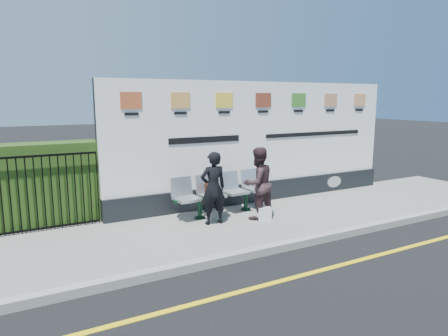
% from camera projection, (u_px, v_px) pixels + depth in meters
% --- Properties ---
extents(ground, '(80.00, 80.00, 0.00)m').
position_uv_depth(ground, '(361.00, 260.00, 6.78)').
color(ground, black).
extents(pavement, '(14.00, 3.00, 0.12)m').
position_uv_depth(pavement, '(275.00, 218.00, 8.93)').
color(pavement, slate).
rests_on(pavement, ground).
extents(kerb, '(14.00, 0.18, 0.14)m').
position_uv_depth(kerb, '(321.00, 238.00, 7.63)').
color(kerb, gray).
rests_on(kerb, ground).
extents(yellow_line, '(14.00, 0.10, 0.01)m').
position_uv_depth(yellow_line, '(361.00, 260.00, 6.77)').
color(yellow_line, yellow).
rests_on(yellow_line, ground).
extents(billboard, '(8.00, 0.30, 3.00)m').
position_uv_depth(billboard, '(261.00, 150.00, 10.10)').
color(billboard, black).
rests_on(billboard, pavement).
extents(hedge, '(2.35, 0.70, 1.70)m').
position_uv_depth(hedge, '(42.00, 184.00, 8.19)').
color(hedge, '#274514').
rests_on(hedge, pavement).
extents(railing, '(2.05, 0.06, 1.54)m').
position_uv_depth(railing, '(44.00, 193.00, 7.81)').
color(railing, black).
rests_on(railing, pavement).
extents(bench, '(2.39, 0.77, 0.50)m').
position_uv_depth(bench, '(224.00, 203.00, 9.02)').
color(bench, '#B4B9BD').
rests_on(bench, pavement).
extents(woman_left, '(0.58, 0.40, 1.53)m').
position_uv_depth(woman_left, '(213.00, 188.00, 8.24)').
color(woman_left, black).
rests_on(woman_left, pavement).
extents(woman_right, '(0.84, 0.70, 1.57)m').
position_uv_depth(woman_right, '(258.00, 183.00, 8.61)').
color(woman_right, '#342225').
rests_on(woman_right, pavement).
extents(handbag_brown, '(0.33, 0.18, 0.24)m').
position_uv_depth(handbag_brown, '(212.00, 189.00, 8.80)').
color(handbag_brown, black).
rests_on(handbag_brown, bench).
extents(carrier_bag_white, '(0.28, 0.17, 0.28)m').
position_uv_depth(carrier_bag_white, '(264.00, 214.00, 8.59)').
color(carrier_bag_white, white).
rests_on(carrier_bag_white, pavement).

